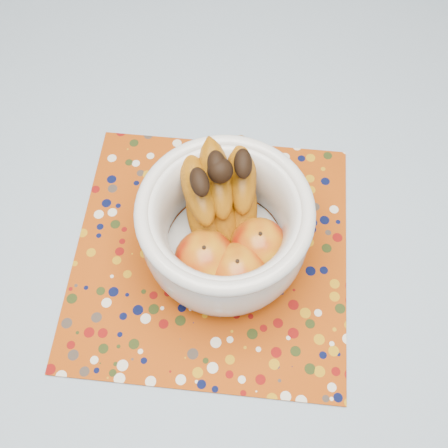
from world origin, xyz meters
name	(u,v)px	position (x,y,z in m)	size (l,w,h in m)	color
table	(199,265)	(0.00, 0.00, 0.67)	(1.20, 1.20, 0.75)	olive
tablecloth	(197,244)	(0.00, 0.00, 0.76)	(1.32, 1.32, 0.01)	#6084A1
placemat	(211,252)	(0.02, -0.02, 0.76)	(0.39, 0.39, 0.00)	#943708
fruit_bowl	(225,223)	(0.04, -0.02, 0.84)	(0.22, 0.23, 0.18)	silver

